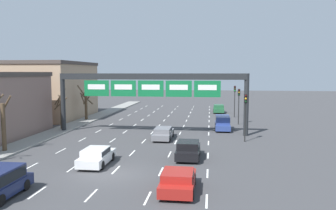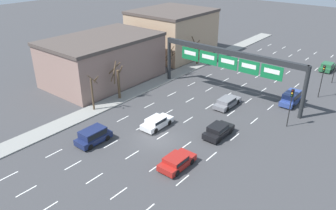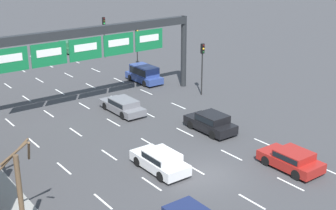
# 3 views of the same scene
# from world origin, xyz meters

# --- Properties ---
(ground_plane) EXTENTS (220.00, 220.00, 0.00)m
(ground_plane) POSITION_xyz_m (0.00, 0.00, 0.00)
(ground_plane) COLOR #3D3D3F
(lane_dashes) EXTENTS (13.32, 67.00, 0.01)m
(lane_dashes) POSITION_xyz_m (0.00, 13.50, 0.00)
(lane_dashes) COLOR white
(lane_dashes) RESTS_ON ground_plane
(sign_gantry) EXTENTS (21.94, 0.70, 6.94)m
(sign_gantry) POSITION_xyz_m (-0.00, 15.38, 5.57)
(sign_gantry) COLOR #232628
(sign_gantry) RESTS_ON ground_plane
(building_far) EXTENTS (12.98, 14.57, 8.72)m
(building_far) POSITION_xyz_m (-19.46, 27.23, 4.37)
(building_far) COLOR tan
(building_far) RESTS_ON ground_plane
(suv_blue) EXTENTS (1.82, 4.42, 1.76)m
(suv_blue) POSITION_xyz_m (8.26, 18.77, 0.97)
(suv_blue) COLOR navy
(suv_blue) RESTS_ON ground_plane
(car_black) EXTENTS (1.90, 4.19, 1.44)m
(car_black) POSITION_xyz_m (4.97, 4.94, 0.77)
(car_black) COLOR black
(car_black) RESTS_ON ground_plane
(car_white) EXTENTS (1.85, 4.21, 1.32)m
(car_white) POSITION_xyz_m (-1.85, 2.08, 0.71)
(car_white) COLOR silver
(car_white) RESTS_ON ground_plane
(car_green) EXTENTS (1.89, 4.01, 1.44)m
(car_green) POSITION_xyz_m (8.21, 36.30, 0.76)
(car_green) COLOR #235B38
(car_green) RESTS_ON ground_plane
(car_red) EXTENTS (1.99, 4.02, 1.28)m
(car_red) POSITION_xyz_m (4.89, -2.72, 0.69)
(car_red) COLOR maroon
(car_red) RESTS_ON ground_plane
(car_grey) EXTENTS (1.84, 4.74, 1.24)m
(car_grey) POSITION_xyz_m (1.81, 12.46, 0.67)
(car_grey) COLOR slate
(car_grey) RESTS_ON ground_plane
(traffic_light_near_gantry) EXTENTS (0.30, 0.35, 4.83)m
(traffic_light_near_gantry) POSITION_xyz_m (10.57, 23.47, 3.44)
(traffic_light_near_gantry) COLOR black
(traffic_light_near_gantry) RESTS_ON ground_plane
(traffic_light_mid_block) EXTENTS (0.30, 0.35, 4.97)m
(traffic_light_mid_block) POSITION_xyz_m (10.54, 30.72, 3.53)
(traffic_light_mid_block) COLOR black
(traffic_light_mid_block) RESTS_ON ground_plane
(traffic_light_far_end) EXTENTS (0.30, 0.35, 4.87)m
(traffic_light_far_end) POSITION_xyz_m (10.27, 12.14, 3.47)
(traffic_light_far_end) COLOR black
(traffic_light_far_end) RESTS_ON ground_plane
(tree_bare_closest) EXTENTS (2.39, 2.06, 5.06)m
(tree_bare_closest) POSITION_xyz_m (-11.55, 24.62, 2.54)
(tree_bare_closest) COLOR brown
(tree_bare_closest) RESTS_ON sidewalk_left
(tree_bare_second) EXTENTS (1.91, 2.29, 5.36)m
(tree_bare_second) POSITION_xyz_m (-11.50, 4.92, 2.82)
(tree_bare_second) COLOR brown
(tree_bare_second) RESTS_ON sidewalk_left
(tree_bare_furthest) EXTENTS (1.75, 1.75, 4.93)m
(tree_bare_furthest) POSITION_xyz_m (-11.49, 16.56, 2.68)
(tree_bare_furthest) COLOR brown
(tree_bare_furthest) RESTS_ON sidewalk_left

